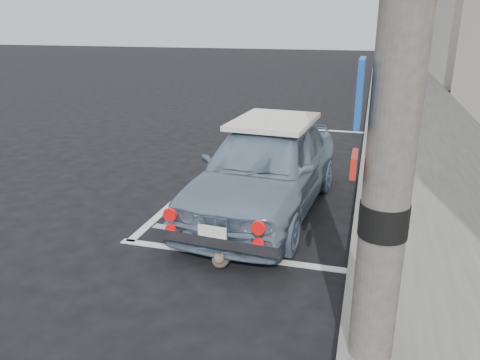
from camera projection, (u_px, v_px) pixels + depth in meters
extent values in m
plane|color=black|center=(210.00, 234.00, 6.13)|extent=(80.00, 80.00, 0.00)
cube|color=#61615C|center=(452.00, 199.00, 7.11)|extent=(2.80, 40.00, 0.15)
cube|color=silver|center=(236.00, 256.00, 5.55)|extent=(3.00, 0.12, 0.01)
cube|color=silver|center=(312.00, 130.00, 11.92)|extent=(3.00, 0.12, 0.01)
cube|color=silver|center=(217.00, 164.00, 9.09)|extent=(0.12, 7.00, 0.01)
cylinder|color=black|center=(384.00, 219.00, 3.36)|extent=(0.36, 0.36, 0.25)
cube|color=#154AAA|center=(360.00, 92.00, 3.13)|extent=(0.04, 0.35, 0.45)
cube|color=red|center=(354.00, 164.00, 3.30)|extent=(0.04, 0.30, 0.15)
cube|color=white|center=(353.00, 164.00, 3.30)|extent=(0.02, 0.16, 0.08)
imported|color=#748DA6|center=(265.00, 167.00, 6.70)|extent=(1.85, 3.99, 1.32)
cube|color=silver|center=(274.00, 121.00, 6.85)|extent=(1.20, 1.55, 0.07)
cube|color=silver|center=(214.00, 240.00, 5.11)|extent=(1.49, 0.23, 0.12)
cube|color=white|center=(212.00, 233.00, 5.04)|extent=(0.33, 0.05, 0.17)
cylinder|color=red|center=(170.00, 214.00, 5.17)|extent=(0.15, 0.05, 0.15)
cylinder|color=red|center=(258.00, 228.00, 4.84)|extent=(0.15, 0.05, 0.15)
cylinder|color=red|center=(171.00, 229.00, 5.23)|extent=(0.12, 0.05, 0.12)
cylinder|color=red|center=(258.00, 244.00, 4.90)|extent=(0.12, 0.05, 0.12)
ellipsoid|color=#786B5B|center=(221.00, 257.00, 5.30)|extent=(0.26, 0.35, 0.20)
sphere|color=#786B5B|center=(219.00, 258.00, 5.15)|extent=(0.13, 0.13, 0.13)
cone|color=#786B5B|center=(216.00, 253.00, 5.13)|extent=(0.04, 0.04, 0.05)
cone|color=#786B5B|center=(222.00, 253.00, 5.12)|extent=(0.04, 0.04, 0.05)
cylinder|color=#786B5B|center=(227.00, 256.00, 5.48)|extent=(0.14, 0.19, 0.03)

